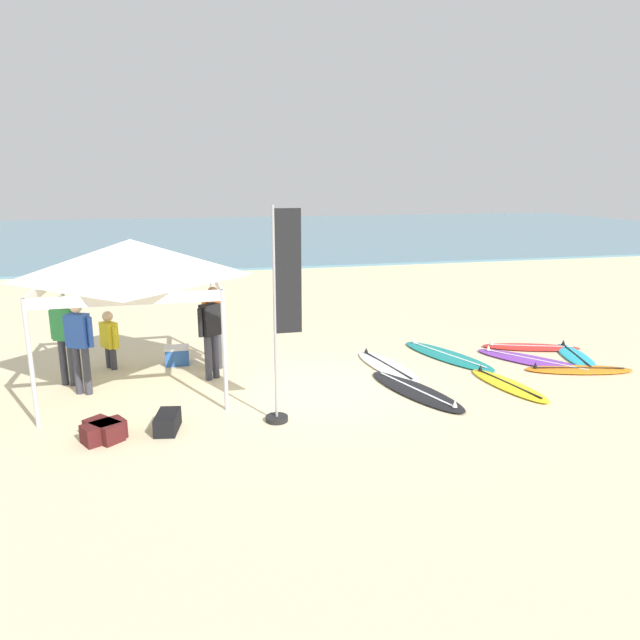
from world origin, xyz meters
The scene contains 21 objects.
ground_plane centered at (0.00, 0.00, 0.00)m, with size 80.00×80.00×0.00m, color beige.
sea centered at (0.00, 32.71, 0.05)m, with size 80.00×36.00×0.10m, color #568499.
canopy_tent centered at (-3.13, 0.82, 2.39)m, with size 3.04×3.04×2.75m.
surfboard_yellow centered at (3.53, -0.78, 0.04)m, with size 0.87×2.05×0.19m.
surfboard_white centered at (1.72, 0.81, 0.04)m, with size 0.97×2.32×0.19m.
surfboard_red centered at (5.40, 1.33, 0.04)m, with size 2.25×1.27×0.19m.
surfboard_orange centered at (5.40, -0.32, 0.04)m, with size 2.22×1.11×0.19m.
surfboard_teal centered at (3.25, 1.19, 0.04)m, with size 1.49×2.67×0.19m.
surfboard_black centered at (1.73, -0.66, 0.04)m, with size 1.35×2.52×0.19m.
surfboard_cyan centered at (5.94, 0.48, 0.04)m, with size 1.09×2.01×0.19m.
surfboard_purple centered at (4.88, 0.41, 0.04)m, with size 2.03×2.47×0.19m.
person_blue centered at (-4.10, 0.72, 0.99)m, with size 0.51×0.35×1.71m.
person_orange centered at (-1.70, 1.56, 0.99)m, with size 0.46×0.39×1.71m.
person_black centered at (-1.81, 0.99, 0.99)m, with size 0.47×0.39×1.71m.
person_green centered at (-4.44, 1.29, 0.99)m, with size 0.51×0.35×1.71m.
person_yellow centered at (-3.77, 2.13, 0.66)m, with size 0.39×0.47×1.20m.
banner_flag centered at (-0.82, -1.30, 1.57)m, with size 0.60×0.36×3.40m.
gear_bag_near_tent centered at (-3.54, -1.34, 0.14)m, with size 0.60×0.32×0.28m, color #4C1919.
gear_bag_by_pole centered at (-2.62, -1.26, 0.14)m, with size 0.60×0.32×0.28m, color black.
gear_bag_on_sand centered at (-3.53, -1.39, 0.14)m, with size 0.60×0.32×0.28m, color #4C1919.
cooler_box centered at (-2.46, 2.07, 0.20)m, with size 0.50×0.36×0.39m.
Camera 1 is at (-2.31, -9.75, 3.74)m, focal length 32.18 mm.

